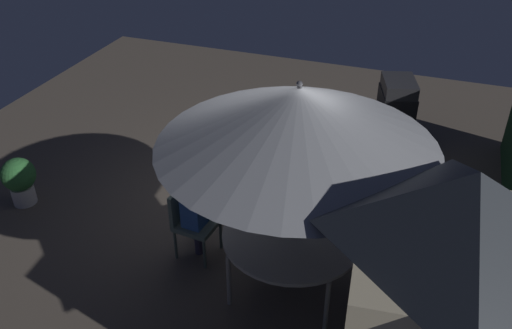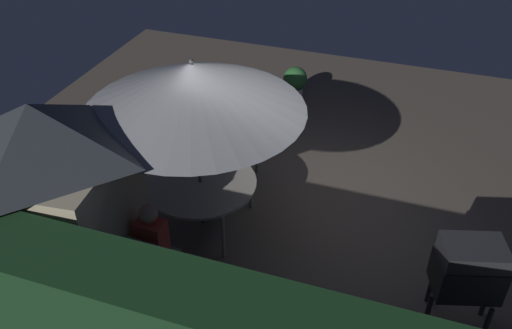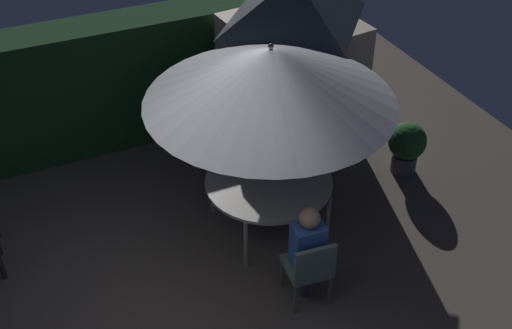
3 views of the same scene
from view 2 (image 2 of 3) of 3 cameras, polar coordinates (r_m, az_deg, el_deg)
name	(u,v)px [view 2 (image 2 of 3)]	position (r m, az deg, el deg)	size (l,w,h in m)	color
ground_plane	(297,205)	(8.20, 4.25, -4.23)	(11.00, 11.00, 0.00)	brown
garden_shed	(53,201)	(6.59, -20.40, -3.62)	(1.85, 1.77, 2.55)	#C6B793
patio_table	(200,184)	(7.49, -5.82, -2.04)	(1.54, 1.54, 0.73)	#B2ADA3
patio_umbrella	(193,87)	(6.71, -6.56, 7.98)	(2.80, 2.80, 2.52)	#4C4C51
bbq_grill	(469,270)	(6.46, 21.25, -10.16)	(0.81, 0.68, 1.20)	black
chair_near_shed	(150,258)	(6.73, -10.93, -9.58)	(0.48, 0.49, 0.90)	slate
chair_far_side	(242,146)	(8.51, -1.48, 1.91)	(0.50, 0.51, 0.90)	slate
potted_plant_by_shed	(295,82)	(10.73, 4.08, 8.57)	(0.46, 0.46, 0.70)	silver
potted_plant_by_grill	(55,178)	(8.51, -20.20, -1.32)	(0.53, 0.53, 0.76)	#4C4C51
person_in_red	(152,238)	(6.60, -10.80, -7.49)	(0.35, 0.26, 1.26)	#CC3D33
person_in_blue	(239,135)	(8.31, -1.77, 3.13)	(0.36, 0.27, 1.26)	#3866B2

